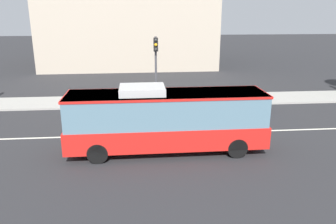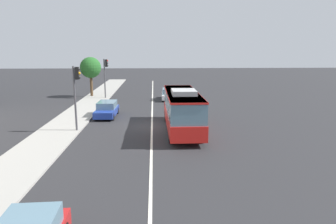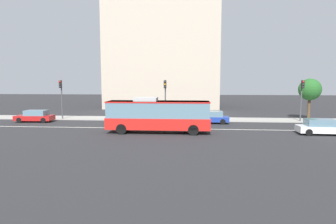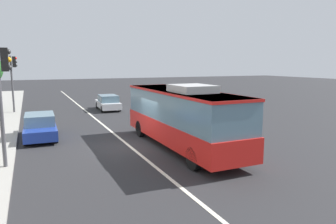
# 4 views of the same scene
# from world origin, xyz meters

# --- Properties ---
(ground_plane) EXTENTS (160.00, 160.00, 0.00)m
(ground_plane) POSITION_xyz_m (0.00, 0.00, 0.00)
(ground_plane) COLOR #28282B
(sidewalk_kerb) EXTENTS (80.00, 3.44, 0.14)m
(sidewalk_kerb) POSITION_xyz_m (0.00, 7.39, 0.07)
(sidewalk_kerb) COLOR #9E9B93
(sidewalk_kerb) RESTS_ON ground_plane
(lane_centre_line) EXTENTS (76.00, 0.16, 0.01)m
(lane_centre_line) POSITION_xyz_m (0.00, 0.00, 0.01)
(lane_centre_line) COLOR silver
(lane_centre_line) RESTS_ON ground_plane
(transit_bus) EXTENTS (10.01, 2.56, 3.46)m
(transit_bus) POSITION_xyz_m (-1.58, -2.44, 1.81)
(transit_bus) COLOR red
(transit_bus) RESTS_ON ground_plane
(sedan_blue) EXTENTS (4.54, 1.91, 1.46)m
(sedan_blue) POSITION_xyz_m (3.94, 4.38, 0.72)
(sedan_blue) COLOR #1E3899
(sedan_blue) RESTS_ON ground_plane
(traffic_light_mid_block) EXTENTS (0.32, 0.62, 5.20)m
(traffic_light_mid_block) POSITION_xyz_m (-1.64, 5.82, 3.56)
(traffic_light_mid_block) COLOR #47474C
(traffic_light_mid_block) RESTS_ON ground_plane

